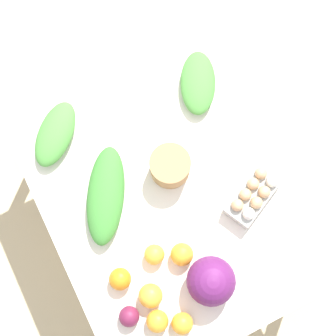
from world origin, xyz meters
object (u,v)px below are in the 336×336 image
egg_carton (253,194)px  orange_4 (182,254)px  orange_0 (151,296)px  orange_5 (182,323)px  greens_bunch_scallion (55,134)px  orange_2 (154,255)px  orange_3 (120,279)px  orange_1 (157,321)px  greens_bunch_dandelion (198,83)px  greens_bunch_chard (106,195)px  beet_root (129,317)px  cabbage_purple (211,281)px  paper_bag (170,166)px

egg_carton → orange_4: bearing=-13.2°
orange_0 → orange_5: size_ratio=1.12×
greens_bunch_scallion → orange_4: bearing=20.0°
orange_2 → orange_3: (0.02, -0.14, 0.00)m
greens_bunch_scallion → orange_1: 0.76m
greens_bunch_dandelion → orange_4: (0.54, -0.34, 0.01)m
orange_3 → orange_4: 0.23m
greens_bunch_chard → beet_root: 0.42m
greens_bunch_dandelion → orange_2: size_ratio=3.56×
cabbage_purple → orange_1: size_ratio=2.18×
beet_root → orange_0: (-0.03, 0.10, 0.01)m
orange_1 → orange_3: 0.19m
greens_bunch_dandelion → greens_bunch_chard: 0.55m
greens_bunch_dandelion → orange_4: orange_4 is taller
orange_0 → cabbage_purple: bearing=76.9°
paper_bag → greens_bunch_scallion: 0.44m
greens_bunch_scallion → orange_4: size_ratio=3.22×
orange_0 → orange_2: size_ratio=1.16×
orange_2 → orange_0: bearing=-31.7°
greens_bunch_chard → orange_4: (0.31, 0.15, -0.00)m
orange_0 → orange_5: bearing=23.2°
beet_root → orange_0: 0.10m
greens_bunch_scallion → orange_2: (0.55, 0.13, 0.00)m
orange_3 → orange_4: (0.02, 0.23, 0.00)m
beet_root → orange_5: size_ratio=0.95×
paper_bag → orange_2: bearing=-36.7°
egg_carton → orange_3: (0.05, -0.55, -0.00)m
greens_bunch_dandelion → orange_5: (0.74, -0.45, 0.00)m
paper_bag → orange_1: paper_bag is taller
orange_0 → orange_1: size_ratio=1.09×
paper_bag → greens_bunch_chard: bearing=-92.6°
orange_2 → orange_5: orange_5 is taller
greens_bunch_chard → orange_5: greens_bunch_chard is taller
cabbage_purple → beet_root: size_ratio=2.36×
greens_bunch_dandelion → orange_2: 0.66m
orange_5 → cabbage_purple: bearing=118.9°
orange_4 → orange_1: bearing=-47.5°
orange_5 → beet_root: bearing=-123.7°
orange_3 → orange_5: bearing=28.9°
greens_bunch_chard → beet_root: (0.41, -0.11, -0.01)m
greens_bunch_chard → egg_carton: bearing=63.6°
cabbage_purple → paper_bag: 0.42m
greens_bunch_chard → orange_2: bearing=13.2°
greens_bunch_dandelion → orange_1: (0.70, -0.52, 0.01)m
orange_4 → orange_5: (0.20, -0.10, -0.00)m
beet_root → orange_1: size_ratio=0.92×
cabbage_purple → beet_root: 0.30m
orange_4 → orange_3: bearing=-95.3°
orange_5 → greens_bunch_dandelion: bearing=149.0°
egg_carton → beet_root: bearing=-8.9°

